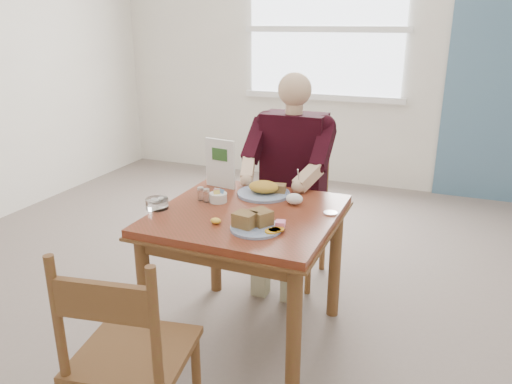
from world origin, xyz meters
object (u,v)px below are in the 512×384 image
at_px(chair_far, 293,209).
at_px(diner, 290,165).
at_px(far_plate, 265,190).
at_px(near_plate, 256,223).
at_px(table, 247,231).
at_px(chair_near, 129,358).

xyz_separation_m(chair_far, diner, (0.00, -0.09, 0.33)).
bearing_deg(diner, far_plate, -90.73).
relative_size(chair_far, near_plate, 3.08).
height_order(chair_far, diner, diner).
distance_m(table, far_plate, 0.31).
distance_m(chair_far, far_plate, 0.61).
relative_size(near_plate, far_plate, 0.88).
xyz_separation_m(chair_far, chair_near, (-0.09, -1.73, 0.00)).
height_order(chair_far, chair_near, same).
relative_size(chair_near, far_plate, 2.72).
bearing_deg(near_plate, far_plate, 105.97).
distance_m(diner, near_plate, 0.91).
bearing_deg(chair_far, diner, -89.99).
xyz_separation_m(diner, far_plate, (-0.01, -0.44, -0.03)).
relative_size(chair_near, near_plate, 3.08).
distance_m(diner, far_plate, 0.44).
xyz_separation_m(table, chair_far, (0.00, 0.80, -0.16)).
distance_m(table, diner, 0.73).
height_order(table, chair_far, chair_far).
distance_m(table, chair_near, 0.95).
distance_m(chair_far, chair_near, 1.73).
distance_m(chair_near, far_plate, 1.24).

